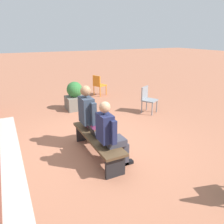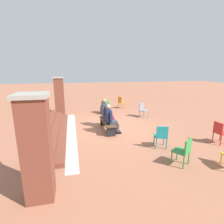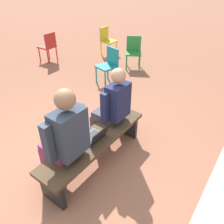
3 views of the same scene
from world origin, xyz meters
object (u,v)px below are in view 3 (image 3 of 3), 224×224
object	(u,v)px
laptop	(95,136)
plastic_chair_far_right	(133,50)
person_student	(112,106)
plastic_chair_near_bench_left	(107,39)
plastic_chair_foreground	(109,63)
person_adult	(64,138)
plastic_chair_mid_courtyard	(48,45)
bench	(96,144)

from	to	relation	value
laptop	plastic_chair_far_right	bearing A→B (deg)	-156.21
person_student	plastic_chair_near_bench_left	xyz separation A→B (m)	(-3.50, -2.77, -0.22)
plastic_chair_foreground	plastic_chair_far_right	bearing A→B (deg)	-177.27
person_student	laptop	world-z (taller)	person_student
plastic_chair_far_right	person_adult	bearing A→B (deg)	20.33
person_student	plastic_chair_foreground	bearing A→B (deg)	-142.02
person_adult	plastic_chair_near_bench_left	xyz separation A→B (m)	(-4.44, -2.76, -0.26)
plastic_chair_foreground	plastic_chair_near_bench_left	world-z (taller)	same
plastic_chair_foreground	plastic_chair_near_bench_left	bearing A→B (deg)	-141.36
person_adult	plastic_chair_mid_courtyard	world-z (taller)	person_adult
person_adult	plastic_chair_mid_courtyard	distance (m)	4.75
bench	laptop	world-z (taller)	laptop
bench	person_student	world-z (taller)	person_student
bench	plastic_chair_mid_courtyard	bearing A→B (deg)	-122.33
person_student	plastic_chair_near_bench_left	world-z (taller)	person_student
plastic_chair_far_right	plastic_chair_near_bench_left	bearing A→B (deg)	-110.37
plastic_chair_foreground	plastic_chair_near_bench_left	distance (m)	2.17
laptop	plastic_chair_mid_courtyard	size ratio (longest dim) A/B	0.38
laptop	plastic_chair_near_bench_left	xyz separation A→B (m)	(-4.00, -2.85, -0.02)
person_student	plastic_chair_far_right	xyz separation A→B (m)	(-3.02, -1.47, -0.22)
plastic_chair_foreground	person_student	bearing A→B (deg)	37.98
plastic_chair_foreground	plastic_chair_mid_courtyard	distance (m)	2.35
person_student	laptop	distance (m)	0.54
plastic_chair_far_right	plastic_chair_mid_courtyard	bearing A→B (deg)	-64.90
laptop	person_student	bearing A→B (deg)	-171.05
person_adult	plastic_chair_far_right	distance (m)	4.23
bench	plastic_chair_mid_courtyard	world-z (taller)	plastic_chair_mid_courtyard
plastic_chair_mid_courtyard	plastic_chair_near_bench_left	xyz separation A→B (m)	(-1.55, 0.99, 0.00)
person_student	plastic_chair_foreground	world-z (taller)	person_student
person_adult	laptop	xyz separation A→B (m)	(-0.44, 0.08, -0.24)
plastic_chair_far_right	plastic_chair_near_bench_left	distance (m)	1.38
plastic_chair_foreground	plastic_chair_near_bench_left	xyz separation A→B (m)	(-1.69, -1.35, 0.00)
laptop	plastic_chair_foreground	size ratio (longest dim) A/B	0.38
person_adult	plastic_chair_foreground	size ratio (longest dim) A/B	1.67
person_student	person_adult	bearing A→B (deg)	-0.33
person_student	plastic_chair_near_bench_left	size ratio (longest dim) A/B	1.56
plastic_chair_near_bench_left	plastic_chair_far_right	bearing A→B (deg)	69.63
person_adult	plastic_chair_foreground	distance (m)	3.10
person_student	laptop	size ratio (longest dim) A/B	4.09
person_student	bench	bearing A→B (deg)	7.89
plastic_chair_foreground	plastic_chair_mid_courtyard	world-z (taller)	same
plastic_chair_far_right	plastic_chair_near_bench_left	world-z (taller)	same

